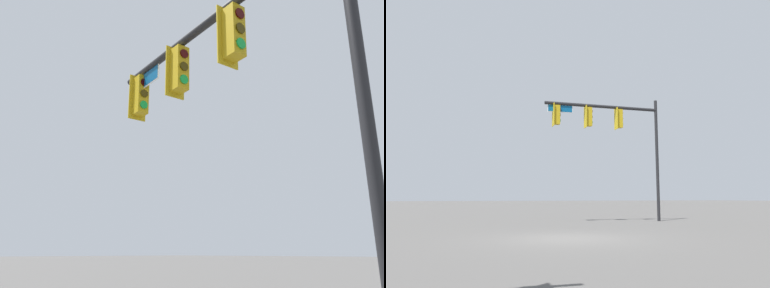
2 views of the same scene
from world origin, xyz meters
The scene contains 2 objects.
ground_plane centered at (0.00, 0.00, 0.00)m, with size 400.00×400.00×0.00m, color #514F4C.
signal_pole_near centered at (-5.64, -7.19, 5.60)m, with size 6.93×1.37×7.28m.
Camera 2 is at (5.06, 11.63, 1.31)m, focal length 35.00 mm.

